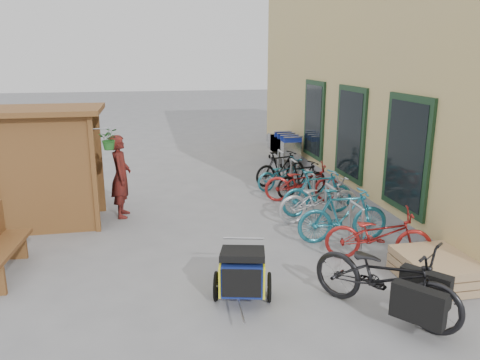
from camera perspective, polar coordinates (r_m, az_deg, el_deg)
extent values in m
plane|color=gray|center=(8.11, -1.41, -9.73)|extent=(80.00, 80.00, 0.00)
cube|color=tan|center=(14.09, 22.84, 14.29)|extent=(6.00, 13.00, 7.00)
cube|color=gray|center=(13.12, 10.69, 0.41)|extent=(0.18, 13.00, 0.30)
cube|color=#16321C|center=(9.26, 19.64, 2.95)|extent=(0.06, 1.50, 2.20)
cube|color=black|center=(9.24, 19.48, 2.94)|extent=(0.02, 1.25, 1.95)
cube|color=#16321C|center=(11.44, 13.31, 5.57)|extent=(0.06, 1.50, 2.20)
cube|color=black|center=(11.42, 13.17, 5.56)|extent=(0.02, 1.25, 1.95)
cube|color=#16321C|center=(13.72, 9.01, 7.29)|extent=(0.06, 1.50, 2.20)
cube|color=black|center=(13.71, 8.89, 7.29)|extent=(0.02, 1.25, 1.95)
cube|color=brown|center=(9.44, -17.34, 0.56)|extent=(0.09, 0.09, 2.30)
cube|color=brown|center=(11.03, -26.01, 1.72)|extent=(0.09, 0.09, 2.30)
cube|color=brown|center=(10.70, -16.67, 2.26)|extent=(0.09, 0.09, 2.30)
cube|color=brown|center=(10.41, -26.71, 0.92)|extent=(0.05, 1.30, 2.30)
cube|color=brown|center=(9.61, -22.65, 0.33)|extent=(1.80, 0.05, 2.30)
cube|color=brown|center=(10.80, -21.44, 1.95)|extent=(1.80, 0.05, 2.30)
cube|color=brown|center=(10.01, -22.68, 7.87)|extent=(2.15, 1.65, 0.10)
cube|color=brown|center=(10.30, -22.97, -0.22)|extent=(1.30, 1.15, 0.04)
cube|color=brown|center=(10.18, -23.31, 3.04)|extent=(1.30, 1.15, 0.04)
cylinder|color=#A5A8AD|center=(9.25, -16.66, 6.02)|extent=(0.36, 0.02, 0.02)
imported|color=#216021|center=(9.27, -15.64, 4.86)|extent=(0.38, 0.33, 0.42)
cylinder|color=#A5A8AD|center=(8.40, 14.62, -6.24)|extent=(0.05, 0.05, 0.84)
cylinder|color=#A5A8AD|center=(8.82, 13.22, -5.11)|extent=(0.05, 0.05, 0.84)
cylinder|color=#A5A8AD|center=(8.47, 14.08, -3.00)|extent=(0.05, 0.50, 0.05)
cylinder|color=#A5A8AD|center=(9.43, 11.48, -3.70)|extent=(0.05, 0.05, 0.84)
cylinder|color=#A5A8AD|center=(9.86, 10.38, -2.80)|extent=(0.05, 0.05, 0.84)
cylinder|color=#A5A8AD|center=(9.52, 11.04, -0.84)|extent=(0.05, 0.50, 0.05)
cylinder|color=#A5A8AD|center=(10.49, 8.99, -1.67)|extent=(0.05, 0.05, 0.84)
cylinder|color=#A5A8AD|center=(10.94, 8.10, -0.93)|extent=(0.05, 0.05, 0.84)
cylinder|color=#A5A8AD|center=(10.60, 8.62, 0.89)|extent=(0.05, 0.50, 0.05)
cylinder|color=#A5A8AD|center=(11.58, 6.97, -0.01)|extent=(0.05, 0.05, 0.84)
cylinder|color=#A5A8AD|center=(12.04, 6.23, 0.60)|extent=(0.05, 0.05, 0.84)
cylinder|color=#A5A8AD|center=(11.71, 6.65, 2.29)|extent=(0.05, 0.50, 0.05)
cylinder|color=#A5A8AD|center=(12.69, 5.29, 1.37)|extent=(0.05, 0.05, 0.84)
cylinder|color=#A5A8AD|center=(13.15, 4.68, 1.87)|extent=(0.05, 0.05, 0.84)
cylinder|color=#A5A8AD|center=(12.83, 5.02, 3.45)|extent=(0.05, 0.50, 0.05)
cube|color=tan|center=(7.96, 22.71, -10.91)|extent=(1.00, 1.20, 0.12)
cube|color=tan|center=(7.91, 22.81, -9.99)|extent=(1.00, 1.20, 0.12)
cube|color=tan|center=(7.85, 22.91, -9.06)|extent=(1.00, 1.20, 0.12)
cube|color=brown|center=(8.29, -27.16, -7.49)|extent=(0.61, 1.66, 0.07)
cube|color=brown|center=(8.96, -25.89, -7.35)|extent=(0.44, 0.10, 0.43)
cube|color=silver|center=(14.56, 5.91, 3.86)|extent=(0.55, 0.86, 0.52)
cube|color=#192EA8|center=(14.09, 6.47, 4.93)|extent=(0.55, 0.04, 0.18)
cylinder|color=silver|center=(14.05, 6.51, 5.19)|extent=(0.58, 0.04, 0.04)
cylinder|color=black|center=(14.29, 5.42, 1.42)|extent=(0.04, 0.12, 0.12)
cube|color=silver|center=(14.89, 5.52, 4.12)|extent=(0.55, 0.86, 0.52)
cube|color=#192EA8|center=(14.42, 6.05, 5.17)|extent=(0.55, 0.04, 0.18)
cylinder|color=silver|center=(14.38, 6.09, 5.43)|extent=(0.58, 0.04, 0.04)
cylinder|color=black|center=(14.61, 5.03, 1.74)|extent=(0.04, 0.12, 0.12)
cube|color=silver|center=(15.23, 5.14, 4.37)|extent=(0.55, 0.86, 0.52)
cube|color=#192EA8|center=(14.76, 5.64, 5.40)|extent=(0.55, 0.04, 0.18)
cylinder|color=silver|center=(14.72, 5.68, 5.66)|extent=(0.58, 0.04, 0.04)
cylinder|color=black|center=(14.94, 4.65, 2.04)|extent=(0.04, 0.12, 0.12)
cube|color=silver|center=(15.56, 4.77, 4.60)|extent=(0.55, 0.86, 0.52)
cube|color=#192EA8|center=(15.09, 5.26, 5.63)|extent=(0.55, 0.04, 0.18)
cylinder|color=silver|center=(15.05, 5.29, 5.87)|extent=(0.58, 0.04, 0.04)
cylinder|color=black|center=(15.27, 4.29, 2.34)|extent=(0.04, 0.12, 0.12)
cube|color=navy|center=(6.72, 0.32, -11.16)|extent=(0.72, 0.85, 0.44)
cube|color=yellow|center=(6.74, -2.28, -11.11)|extent=(0.20, 0.73, 0.44)
cube|color=yellow|center=(6.72, 2.92, -11.19)|extent=(0.20, 0.73, 0.44)
cube|color=black|center=(6.36, 0.21, -12.49)|extent=(0.52, 0.15, 0.40)
cube|color=black|center=(6.65, 0.33, -8.96)|extent=(0.77, 0.84, 0.21)
torus|color=black|center=(6.85, -2.95, -12.80)|extent=(0.15, 0.43, 0.43)
torus|color=black|center=(6.83, 3.60, -12.90)|extent=(0.15, 0.43, 0.43)
cylinder|color=#B7B7BC|center=(6.27, 0.13, -15.58)|extent=(0.17, 0.62, 0.03)
cylinder|color=#B7B7BC|center=(6.96, 0.43, -7.13)|extent=(0.59, 0.16, 0.03)
imported|color=black|center=(6.61, 17.24, -11.22)|extent=(1.84, 2.09, 1.09)
cube|color=black|center=(6.27, 20.90, -14.03)|extent=(0.54, 0.62, 0.45)
cube|color=black|center=(6.73, 21.64, -12.07)|extent=(0.54, 0.62, 0.45)
cube|color=orange|center=(6.48, 21.33, -12.62)|extent=(0.20, 0.22, 0.12)
imported|color=maroon|center=(10.28, -14.33, 0.44)|extent=(0.46, 0.67, 1.78)
imported|color=maroon|center=(8.26, 16.50, -6.42)|extent=(1.86, 1.18, 0.93)
imported|color=teal|center=(8.88, 12.44, -4.25)|extent=(1.75, 0.56, 1.04)
imported|color=#AFAFB4|center=(9.95, 9.59, -2.26)|extent=(1.89, 0.87, 0.96)
imported|color=teal|center=(10.29, 9.45, -1.53)|extent=(1.72, 0.64, 1.01)
imported|color=maroon|center=(11.20, 7.61, -0.28)|extent=(1.87, 0.97, 0.94)
imported|color=black|center=(11.60, 7.60, 0.13)|extent=(1.54, 0.86, 0.89)
imported|color=teal|center=(12.21, 5.23, 0.72)|extent=(1.61, 0.95, 0.80)
imported|color=black|center=(12.57, 5.01, 1.47)|extent=(1.61, 0.88, 0.93)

